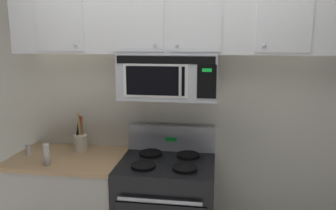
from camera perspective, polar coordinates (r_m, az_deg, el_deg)
name	(u,v)px	position (r m, az deg, el deg)	size (l,w,h in m)	color
back_wall	(173,98)	(2.93, 0.85, 1.16)	(5.20, 0.10, 2.70)	silver
over_range_microwave	(169,76)	(2.65, 0.15, 5.00)	(0.76, 0.43, 0.35)	#B7BABF
upper_cabinets	(170,18)	(2.67, 0.26, 14.72)	(2.50, 0.36, 0.55)	silver
counter_segment	(71,205)	(3.12, -16.28, -16.16)	(0.93, 0.65, 0.90)	#BCB7AD
utensil_crock_cream	(80,140)	(3.02, -14.79, -5.85)	(0.12, 0.12, 0.34)	beige
salt_shaker	(28,149)	(3.07, -22.86, -7.03)	(0.04, 0.04, 0.09)	white
pepper_mill	(47,155)	(2.77, -20.11, -7.98)	(0.05, 0.05, 0.17)	#B7B2A8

